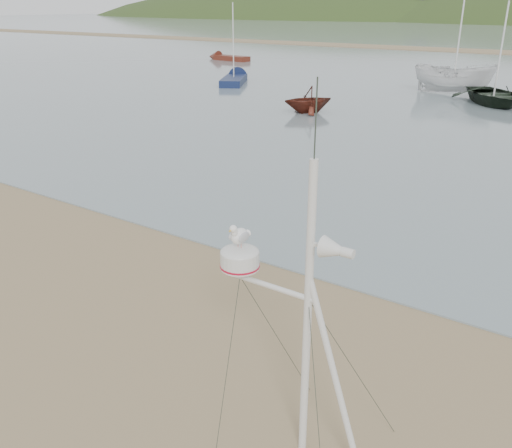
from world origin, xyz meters
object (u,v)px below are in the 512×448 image
Objects in this scene: boat_dark at (500,58)px; boat_red at (309,87)px; sailboat_blue_near at (237,78)px; mast_rig at (299,377)px; boat_white at (457,53)px; dinghy_red_far at (223,57)px.

boat_dark is 11.78m from boat_red.
sailboat_blue_near is (-19.01, -0.28, -2.41)m from boat_dark.
sailboat_blue_near reaches higher than mast_rig.
boat_white is at bearing 104.92° from boat_red.
boat_red is at bearing 154.56° from boat_white.
dinghy_red_far is (-22.78, 21.58, -1.13)m from boat_red.
boat_dark is at bearing -22.83° from dinghy_red_far.
sailboat_blue_near is at bearing 97.50° from boat_white.
boat_red is 0.52× the size of boat_white.
mast_rig is 0.89× the size of dinghy_red_far.
sailboat_blue_near is at bearing -179.92° from boat_red.
boat_white reaches higher than mast_rig.
mast_rig is at bearing -52.21° from sailboat_blue_near.
boat_dark is 1.00× the size of boat_white.
boat_white is (-3.20, 2.73, -0.01)m from boat_dark.
boat_dark is 0.95× the size of dinghy_red_far.
sailboat_blue_near is (-23.23, 29.95, -0.90)m from mast_rig.
sailboat_blue_near is (-15.81, -3.02, -2.40)m from boat_white.
boat_red is at bearing 119.25° from mast_rig.
boat_dark reaches higher than boat_white.
boat_dark is 0.86× the size of sailboat_blue_near.
boat_dark is at bearing 0.86° from sailboat_blue_near.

